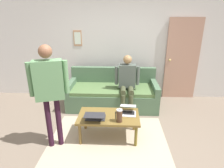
{
  "coord_description": "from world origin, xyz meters",
  "views": [
    {
      "loc": [
        -0.15,
        2.64,
        2.09
      ],
      "look_at": [
        0.02,
        -0.86,
        0.8
      ],
      "focal_mm": 30.08,
      "sensor_mm": 36.0,
      "label": 1
    }
  ],
  "objects": [
    {
      "name": "area_rug",
      "position": [
        0.05,
        -0.15,
        0.0
      ],
      "size": [
        2.05,
        1.57,
        0.01
      ],
      "primitive_type": "cube",
      "color": "tan",
      "rests_on": "ground_plane"
    },
    {
      "name": "laptop_left",
      "position": [
        0.27,
        -0.11,
        0.48
      ],
      "size": [
        0.34,
        0.34,
        0.13
      ],
      "color": "#28282D",
      "rests_on": "coffee_table"
    },
    {
      "name": "laptop_center",
      "position": [
        -0.29,
        -0.35,
        0.48
      ],
      "size": [
        0.3,
        0.33,
        0.15
      ],
      "color": "silver",
      "rests_on": "coffee_table"
    },
    {
      "name": "interior_door",
      "position": [
        -1.69,
        -2.11,
        1.02
      ],
      "size": [
        0.82,
        0.09,
        2.05
      ],
      "color": "tan",
      "rests_on": "ground_plane"
    },
    {
      "name": "coffee_table",
      "position": [
        0.05,
        -0.25,
        0.39
      ],
      "size": [
        1.07,
        0.6,
        0.44
      ],
      "color": "brown",
      "rests_on": "ground_plane"
    },
    {
      "name": "couch",
      "position": [
        0.04,
        -1.51,
        0.31
      ],
      "size": [
        2.09,
        0.89,
        0.88
      ],
      "color": "#48654A",
      "rests_on": "ground_plane"
    },
    {
      "name": "french_press",
      "position": [
        -0.14,
        -0.06,
        0.55
      ],
      "size": [
        0.12,
        0.1,
        0.25
      ],
      "color": "#4C3323",
      "rests_on": "coffee_table"
    },
    {
      "name": "person_standing",
      "position": [
        0.93,
        0.03,
        1.09
      ],
      "size": [
        0.59,
        0.31,
        1.7
      ],
      "color": "black",
      "rests_on": "ground_plane"
    },
    {
      "name": "ground_plane",
      "position": [
        0.0,
        0.0,
        0.0
      ],
      "size": [
        7.68,
        7.68,
        0.0
      ],
      "primitive_type": "plane",
      "color": "#736456"
    },
    {
      "name": "back_wall",
      "position": [
        0.0,
        -2.2,
        1.35
      ],
      "size": [
        7.04,
        0.11,
        2.7
      ],
      "color": "silver",
      "rests_on": "ground_plane"
    },
    {
      "name": "person_seated",
      "position": [
        -0.29,
        -1.29,
        0.73
      ],
      "size": [
        0.55,
        0.51,
        1.28
      ],
      "color": "#3E442C",
      "rests_on": "ground_plane"
    }
  ]
}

